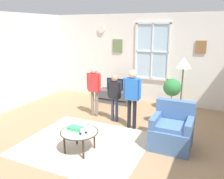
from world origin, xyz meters
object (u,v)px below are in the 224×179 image
(coffee_table, at_px, (79,133))
(book_stack, at_px, (75,128))
(tv_stand, at_px, (115,96))
(person_black_shirt, at_px, (115,93))
(floor_lamp, at_px, (183,70))
(person_blue_shirt, at_px, (132,92))
(television, at_px, (115,84))
(armchair, at_px, (172,131))
(potted_plant_by_window, at_px, (172,90))
(remote_near_cup, at_px, (81,129))
(cup, at_px, (83,131))
(remote_near_books, at_px, (83,133))
(person_red_shirt, at_px, (94,85))

(coffee_table, distance_m, book_stack, 0.14)
(tv_stand, distance_m, person_black_shirt, 1.54)
(person_black_shirt, xyz_separation_m, floor_lamp, (1.55, 0.00, 0.67))
(person_black_shirt, bearing_deg, person_blue_shirt, -22.14)
(television, distance_m, armchair, 2.91)
(person_black_shirt, height_order, floor_lamp, floor_lamp)
(television, xyz_separation_m, potted_plant_by_window, (1.70, 0.08, 0.00))
(coffee_table, height_order, person_blue_shirt, person_blue_shirt)
(book_stack, distance_m, remote_near_cup, 0.11)
(remote_near_cup, bearing_deg, potted_plant_by_window, 68.48)
(book_stack, height_order, cup, cup)
(coffee_table, bearing_deg, potted_plant_by_window, 69.54)
(television, relative_size, person_black_shirt, 0.44)
(tv_stand, distance_m, potted_plant_by_window, 1.74)
(remote_near_cup, distance_m, person_black_shirt, 1.53)
(coffee_table, relative_size, person_blue_shirt, 0.52)
(coffee_table, distance_m, cup, 0.14)
(person_black_shirt, bearing_deg, remote_near_books, -86.07)
(person_red_shirt, height_order, person_black_shirt, person_red_shirt)
(cup, relative_size, person_black_shirt, 0.08)
(armchair, xyz_separation_m, cup, (-1.42, -0.97, 0.12))
(television, height_order, remote_near_cup, television)
(remote_near_cup, bearing_deg, remote_near_books, -46.40)
(coffee_table, xyz_separation_m, cup, (0.10, -0.05, 0.07))
(book_stack, distance_m, person_black_shirt, 1.58)
(television, height_order, armchair, armchair)
(remote_near_cup, distance_m, person_red_shirt, 1.75)
(coffee_table, height_order, floor_lamp, floor_lamp)
(tv_stand, bearing_deg, remote_near_cup, -78.84)
(person_black_shirt, bearing_deg, remote_near_cup, -91.03)
(television, height_order, coffee_table, television)
(person_black_shirt, relative_size, floor_lamp, 0.70)
(cup, relative_size, floor_lamp, 0.05)
(person_blue_shirt, height_order, floor_lamp, floor_lamp)
(television, xyz_separation_m, person_blue_shirt, (1.11, -1.53, 0.27))
(tv_stand, relative_size, cup, 11.72)
(armchair, distance_m, coffee_table, 1.78)
(person_red_shirt, bearing_deg, person_black_shirt, -9.56)
(person_blue_shirt, distance_m, potted_plant_by_window, 1.74)
(coffee_table, bearing_deg, television, 101.26)
(cup, distance_m, person_black_shirt, 1.67)
(tv_stand, relative_size, armchair, 1.18)
(television, height_order, person_black_shirt, person_black_shirt)
(person_black_shirt, relative_size, potted_plant_by_window, 1.30)
(cup, distance_m, remote_near_cup, 0.20)
(cup, distance_m, remote_near_books, 0.04)
(armchair, height_order, remote_near_cup, armchair)
(person_red_shirt, bearing_deg, floor_lamp, -2.63)
(tv_stand, relative_size, remote_near_cup, 7.34)
(remote_near_cup, bearing_deg, person_blue_shirt, 66.61)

